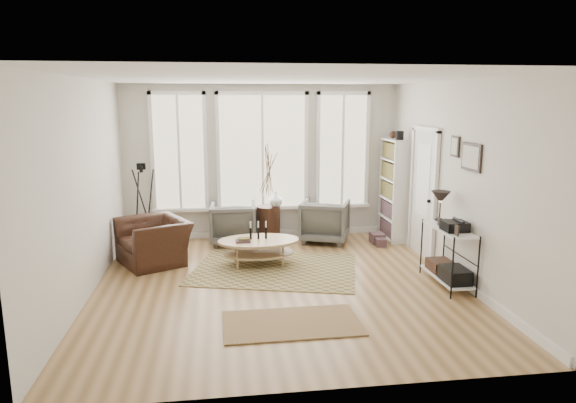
{
  "coord_description": "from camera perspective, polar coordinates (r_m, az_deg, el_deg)",
  "views": [
    {
      "loc": [
        -0.82,
        -6.94,
        2.61
      ],
      "look_at": [
        0.2,
        0.6,
        1.1
      ],
      "focal_mm": 32.0,
      "sensor_mm": 36.0,
      "label": 1
    }
  ],
  "objects": [
    {
      "name": "vase",
      "position": [
        9.55,
        -1.36,
        0.27
      ],
      "size": [
        0.32,
        0.32,
        0.28
      ],
      "primitive_type": "imported",
      "rotation": [
        0.0,
        0.0,
        -0.25
      ],
      "color": "silver",
      "rests_on": "side_table"
    },
    {
      "name": "low_shelf",
      "position": [
        7.67,
        17.36,
        -5.19
      ],
      "size": [
        0.38,
        1.08,
        1.3
      ],
      "color": "white",
      "rests_on": "ground"
    },
    {
      "name": "door",
      "position": [
        8.9,
        14.81,
        1.23
      ],
      "size": [
        0.09,
        1.06,
        2.22
      ],
      "color": "silver",
      "rests_on": "ground"
    },
    {
      "name": "armchair_left",
      "position": [
        9.51,
        -6.09,
        -2.4
      ],
      "size": [
        0.86,
        0.88,
        0.76
      ],
      "primitive_type": "imported",
      "rotation": [
        0.0,
        0.0,
        3.09
      ],
      "color": "#5F5F5A",
      "rests_on": "ground"
    },
    {
      "name": "side_table",
      "position": [
        9.55,
        -2.21,
        0.81
      ],
      "size": [
        0.44,
        0.44,
        1.84
      ],
      "color": "#331C13",
      "rests_on": "ground"
    },
    {
      "name": "book_stack_far",
      "position": [
        9.49,
        10.22,
        -4.45
      ],
      "size": [
        0.19,
        0.24,
        0.15
      ],
      "primitive_type": "cube",
      "rotation": [
        0.0,
        0.0,
        -0.05
      ],
      "color": "brown",
      "rests_on": "ground"
    },
    {
      "name": "coffee_table",
      "position": [
        8.27,
        -3.33,
        -4.87
      ],
      "size": [
        1.33,
        0.87,
        0.6
      ],
      "color": "tan",
      "rests_on": "ground"
    },
    {
      "name": "room",
      "position": [
        7.12,
        -0.82,
        1.64
      ],
      "size": [
        5.5,
        5.54,
        2.9
      ],
      "color": "#A37C4D",
      "rests_on": "ground"
    },
    {
      "name": "rug_main",
      "position": [
        8.12,
        -1.48,
        -7.48
      ],
      "size": [
        2.89,
        2.45,
        0.01
      ],
      "primitive_type": "cube",
      "rotation": [
        0.0,
        0.0,
        -0.26
      ],
      "color": "brown",
      "rests_on": "ground"
    },
    {
      "name": "rug_runner",
      "position": [
        6.25,
        0.43,
        -13.33
      ],
      "size": [
        1.64,
        0.92,
        0.01
      ],
      "primitive_type": "cube",
      "rotation": [
        0.0,
        0.0,
        0.01
      ],
      "color": "brown",
      "rests_on": "ground"
    },
    {
      "name": "wall_art",
      "position": [
        7.53,
        19.25,
        5.0
      ],
      "size": [
        0.04,
        0.88,
        0.44
      ],
      "color": "black",
      "rests_on": "ground"
    },
    {
      "name": "bookcase",
      "position": [
        9.87,
        11.68,
        1.34
      ],
      "size": [
        0.31,
        0.85,
        2.06
      ],
      "color": "white",
      "rests_on": "ground"
    },
    {
      "name": "bay_window",
      "position": [
        9.74,
        -2.84,
        5.31
      ],
      "size": [
        4.14,
        0.12,
        2.24
      ],
      "color": "#CAB880",
      "rests_on": "ground"
    },
    {
      "name": "book_stack_near",
      "position": [
        9.67,
        9.88,
        -4.03
      ],
      "size": [
        0.24,
        0.3,
        0.19
      ],
      "primitive_type": "cube",
      "rotation": [
        0.0,
        0.0,
        0.03
      ],
      "color": "brown",
      "rests_on": "ground"
    },
    {
      "name": "tripod_camera",
      "position": [
        9.38,
        -15.75,
        -0.9
      ],
      "size": [
        0.54,
        0.54,
        1.54
      ],
      "color": "black",
      "rests_on": "ground"
    },
    {
      "name": "accent_chair",
      "position": [
        8.62,
        -14.69,
        -4.3
      ],
      "size": [
        1.42,
        1.36,
        0.72
      ],
      "primitive_type": "imported",
      "rotation": [
        0.0,
        0.0,
        -1.09
      ],
      "color": "#331C13",
      "rests_on": "ground"
    },
    {
      "name": "armchair_right",
      "position": [
        9.6,
        4.12,
        -2.15
      ],
      "size": [
        1.1,
        1.11,
        0.79
      ],
      "primitive_type": "imported",
      "rotation": [
        0.0,
        0.0,
        2.78
      ],
      "color": "#5F5F5A",
      "rests_on": "ground"
    }
  ]
}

